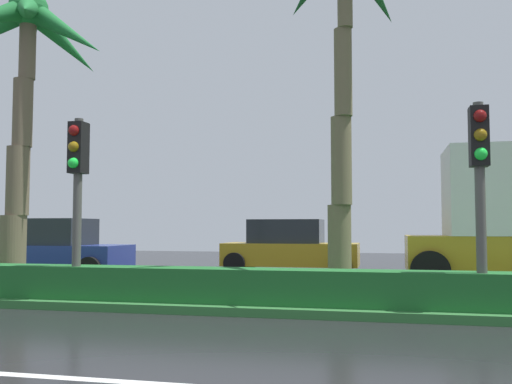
{
  "coord_description": "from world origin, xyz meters",
  "views": [
    {
      "loc": [
        1.47,
        -3.08,
        1.47
      ],
      "look_at": [
        -1.37,
        9.39,
        2.27
      ],
      "focal_mm": 39.83,
      "sensor_mm": 36.0,
      "label": 1
    }
  ],
  "objects": [
    {
      "name": "palm_tree_mid_left",
      "position": [
        -6.72,
        8.49,
        5.39
      ],
      "size": [
        4.08,
        3.96,
        6.93
      ],
      "color": "brown",
      "rests_on": "median_strip"
    },
    {
      "name": "car_in_traffic_second",
      "position": [
        -1.55,
        15.08,
        0.83
      ],
      "size": [
        4.3,
        2.02,
        1.72
      ],
      "color": "#B28C1E",
      "rests_on": "ground_plane"
    },
    {
      "name": "car_in_traffic_leading",
      "position": [
        -7.97,
        11.75,
        0.83
      ],
      "size": [
        4.3,
        2.02,
        1.72
      ],
      "color": "navy",
      "rests_on": "ground_plane"
    },
    {
      "name": "median_hedge",
      "position": [
        0.0,
        6.6,
        0.45
      ],
      "size": [
        76.5,
        0.7,
        0.6
      ],
      "color": "#1E6028",
      "rests_on": "median_strip"
    },
    {
      "name": "traffic_signal_median_left",
      "position": [
        -4.09,
        6.4,
        2.45
      ],
      "size": [
        0.28,
        0.43,
        3.35
      ],
      "color": "#4C4C47",
      "rests_on": "median_strip"
    },
    {
      "name": "median_strip",
      "position": [
        0.0,
        8.0,
        0.07
      ],
      "size": [
        85.5,
        4.0,
        0.15
      ],
      "primitive_type": "cube",
      "color": "#2D6B33",
      "rests_on": "ground_plane"
    },
    {
      "name": "ground_plane",
      "position": [
        0.0,
        9.0,
        -0.05
      ],
      "size": [
        90.0,
        42.0,
        0.1
      ],
      "primitive_type": "cube",
      "color": "black"
    },
    {
      "name": "traffic_signal_median_right",
      "position": [
        2.94,
        6.43,
        2.43
      ],
      "size": [
        0.28,
        0.43,
        3.31
      ],
      "color": "#4C4C47",
      "rests_on": "median_strip"
    }
  ]
}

